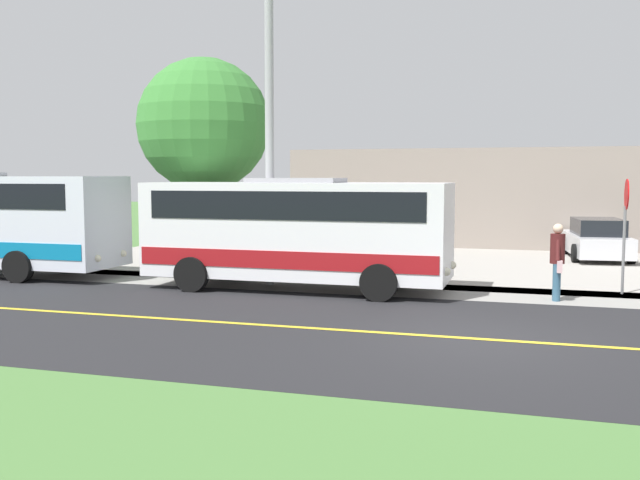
# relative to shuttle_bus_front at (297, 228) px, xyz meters

# --- Properties ---
(ground_plane) EXTENTS (120.00, 120.00, 0.00)m
(ground_plane) POSITION_rel_shuttle_bus_front_xyz_m (4.48, 4.96, -1.60)
(ground_plane) COLOR #477238
(road_surface) EXTENTS (8.00, 100.00, 0.01)m
(road_surface) POSITION_rel_shuttle_bus_front_xyz_m (4.48, 4.96, -1.59)
(road_surface) COLOR black
(road_surface) RESTS_ON ground
(sidewalk) EXTENTS (2.40, 100.00, 0.01)m
(sidewalk) POSITION_rel_shuttle_bus_front_xyz_m (-0.72, 4.96, -1.59)
(sidewalk) COLOR gray
(sidewalk) RESTS_ON ground
(parking_lot_surface) EXTENTS (14.00, 36.00, 0.01)m
(parking_lot_surface) POSITION_rel_shuttle_bus_front_xyz_m (-7.92, 7.96, -1.59)
(parking_lot_surface) COLOR #9E9991
(parking_lot_surface) RESTS_ON ground
(road_centre_line) EXTENTS (0.16, 100.00, 0.00)m
(road_centre_line) POSITION_rel_shuttle_bus_front_xyz_m (4.48, 4.96, -1.59)
(road_centre_line) COLOR gold
(road_centre_line) RESTS_ON ground
(shuttle_bus_front) EXTENTS (2.61, 7.98, 2.90)m
(shuttle_bus_front) POSITION_rel_shuttle_bus_front_xyz_m (0.00, 0.00, 0.00)
(shuttle_bus_front) COLOR white
(shuttle_bus_front) RESTS_ON ground
(pedestrian_with_bags) EXTENTS (0.72, 0.34, 1.83)m
(pedestrian_with_bags) POSITION_rel_shuttle_bus_front_xyz_m (-0.17, 6.45, -0.60)
(pedestrian_with_bags) COLOR #335972
(pedestrian_with_bags) RESTS_ON ground
(stop_sign) EXTENTS (0.76, 0.07, 2.88)m
(stop_sign) POSITION_rel_shuttle_bus_front_xyz_m (-1.62, 8.07, 0.37)
(stop_sign) COLOR slate
(stop_sign) RESTS_ON ground
(street_light_pole) EXTENTS (1.97, 0.24, 8.86)m
(street_light_pole) POSITION_rel_shuttle_bus_front_xyz_m (-0.41, -0.93, 3.25)
(street_light_pole) COLOR #9E9EA3
(street_light_pole) RESTS_ON ground
(parked_car_near) EXTENTS (4.56, 2.34, 1.45)m
(parked_car_near) POSITION_rel_shuttle_bus_front_xyz_m (-9.59, 8.07, -0.91)
(parked_car_near) COLOR silver
(parked_car_near) RESTS_ON ground
(tree_curbside) EXTENTS (4.13, 4.13, 6.61)m
(tree_curbside) POSITION_rel_shuttle_bus_front_xyz_m (-2.92, -4.03, 2.93)
(tree_curbside) COLOR brown
(tree_curbside) RESTS_ON ground
(commercial_building) EXTENTS (10.00, 22.81, 4.09)m
(commercial_building) POSITION_rel_shuttle_bus_front_xyz_m (-16.92, 7.09, 0.45)
(commercial_building) COLOR gray
(commercial_building) RESTS_ON ground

